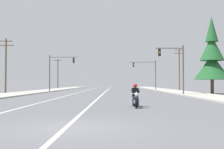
% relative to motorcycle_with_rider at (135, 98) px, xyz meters
% --- Properties ---
extents(ground_plane, '(400.00, 400.00, 0.00)m').
position_rel_motorcycle_with_rider_xyz_m(ground_plane, '(-2.65, -8.08, -0.59)').
color(ground_plane, '#5B5B60').
extents(lane_stripe_center, '(0.16, 100.00, 0.01)m').
position_rel_motorcycle_with_rider_xyz_m(lane_stripe_center, '(-2.91, 36.92, -0.58)').
color(lane_stripe_center, beige).
rests_on(lane_stripe_center, ground).
extents(lane_stripe_left, '(0.16, 100.00, 0.01)m').
position_rel_motorcycle_with_rider_xyz_m(lane_stripe_left, '(-6.95, 36.92, -0.58)').
color(lane_stripe_left, beige).
rests_on(lane_stripe_left, ground).
extents(sidewalk_kerb_right, '(4.40, 110.00, 0.14)m').
position_rel_motorcycle_with_rider_xyz_m(sidewalk_kerb_right, '(8.83, 31.92, -0.52)').
color(sidewalk_kerb_right, '#ADA89E').
rests_on(sidewalk_kerb_right, ground).
extents(sidewalk_kerb_left, '(4.40, 110.00, 0.14)m').
position_rel_motorcycle_with_rider_xyz_m(sidewalk_kerb_left, '(-14.13, 31.92, -0.52)').
color(sidewalk_kerb_left, '#ADA89E').
rests_on(sidewalk_kerb_left, ground).
extents(motorcycle_with_rider, '(0.70, 2.19, 1.46)m').
position_rel_motorcycle_with_rider_xyz_m(motorcycle_with_rider, '(0.00, 0.00, 0.00)').
color(motorcycle_with_rider, black).
rests_on(motorcycle_with_rider, ground).
extents(traffic_signal_near_right, '(3.60, 0.47, 6.20)m').
position_rel_motorcycle_with_rider_xyz_m(traffic_signal_near_right, '(6.29, 17.93, 3.43)').
color(traffic_signal_near_right, '#47474C').
rests_on(traffic_signal_near_right, ground).
extents(traffic_signal_near_left, '(4.91, 0.47, 6.20)m').
position_rel_motorcycle_with_rider_xyz_m(traffic_signal_near_left, '(-10.90, 30.19, 3.51)').
color(traffic_signal_near_left, '#47474C').
rests_on(traffic_signal_near_left, ground).
extents(traffic_signal_mid_right, '(5.49, 0.39, 6.20)m').
position_rel_motorcycle_with_rider_xyz_m(traffic_signal_mid_right, '(5.59, 41.77, 3.55)').
color(traffic_signal_mid_right, '#47474C').
rests_on(traffic_signal_mid_right, ground).
extents(utility_pole_left_near, '(2.35, 0.26, 8.20)m').
position_rel_motorcycle_with_rider_xyz_m(utility_pole_left_near, '(-17.71, 24.99, 3.87)').
color(utility_pole_left_near, brown).
rests_on(utility_pole_left_near, ground).
extents(utility_pole_right_far, '(1.99, 0.26, 8.56)m').
position_rel_motorcycle_with_rider_xyz_m(utility_pole_right_far, '(11.75, 40.11, 4.02)').
color(utility_pole_right_far, brown).
rests_on(utility_pole_right_far, ground).
extents(utility_pole_left_far, '(2.21, 0.26, 8.30)m').
position_rel_motorcycle_with_rider_xyz_m(utility_pole_left_far, '(-17.54, 63.36, 3.77)').
color(utility_pole_left_far, brown).
rests_on(utility_pole_left_far, ground).
extents(conifer_tree_right_verge_near, '(4.81, 4.81, 10.59)m').
position_rel_motorcycle_with_rider_xyz_m(conifer_tree_right_verge_near, '(11.98, 21.29, 4.27)').
color(conifer_tree_right_verge_near, '#4C3828').
rests_on(conifer_tree_right_verge_near, ground).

